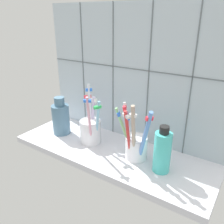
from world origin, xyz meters
TOP-DOWN VIEW (x-y plane):
  - counter_slab at (0.00, 0.00)cm, footprint 64.00×22.00cm
  - tile_wall_back at (0.00, 12.00)cm, footprint 64.00×2.20cm
  - toothbrush_cup_left at (-8.50, 0.88)cm, footprint 10.07×11.01cm
  - toothbrush_cup_right at (8.54, 0.13)cm, footprint 12.35×9.13cm
  - ceramic_vase at (-21.09, -0.39)cm, footprint 6.02×6.02cm
  - soap_bottle at (17.07, -0.87)cm, footprint 4.62×4.62cm

SIDE VIEW (x-z plane):
  - counter_slab at x=0.00cm, z-range 0.00..2.00cm
  - toothbrush_cup_left at x=-8.50cm, z-range -2.63..16.34cm
  - toothbrush_cup_right at x=8.54cm, z-range -2.27..16.25cm
  - ceramic_vase at x=-21.09cm, z-range 1.09..14.57cm
  - soap_bottle at x=17.07cm, z-range 1.34..14.64cm
  - tile_wall_back at x=0.00cm, z-range 0.00..45.00cm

